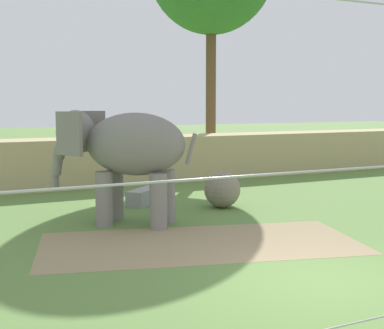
% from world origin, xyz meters
% --- Properties ---
extents(ground_plane, '(120.00, 120.00, 0.00)m').
position_xyz_m(ground_plane, '(0.00, 0.00, 0.00)').
color(ground_plane, '#5B7F3D').
extents(dirt_patch, '(7.20, 4.66, 0.01)m').
position_xyz_m(dirt_patch, '(-0.68, 3.01, 0.00)').
color(dirt_patch, '#937F5B').
rests_on(dirt_patch, ground).
extents(embankment_wall, '(36.00, 1.80, 1.69)m').
position_xyz_m(embankment_wall, '(0.00, 11.92, 0.85)').
color(embankment_wall, tan).
rests_on(embankment_wall, ground).
extents(elephant, '(3.24, 2.93, 2.76)m').
position_xyz_m(elephant, '(-1.50, 5.46, 1.83)').
color(elephant, gray).
rests_on(elephant, ground).
extents(enrichment_ball, '(1.02, 1.02, 1.02)m').
position_xyz_m(enrichment_ball, '(1.64, 6.24, 0.51)').
color(enrichment_ball, gray).
rests_on(enrichment_ball, ground).
extents(feed_trough, '(1.37, 1.31, 0.44)m').
position_xyz_m(feed_trough, '(-0.13, 7.71, 0.22)').
color(feed_trough, gray).
rests_on(feed_trough, ground).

